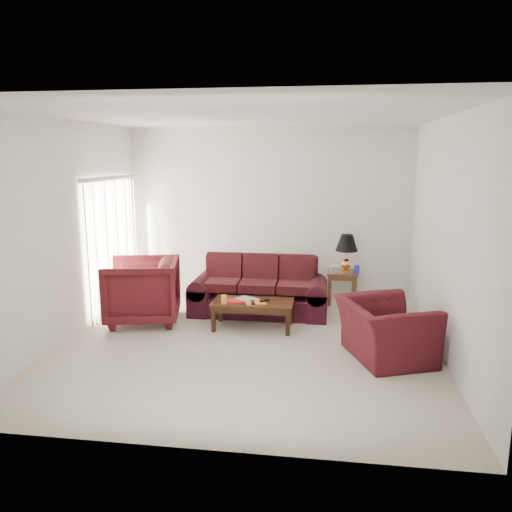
{
  "coord_description": "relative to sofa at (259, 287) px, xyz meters",
  "views": [
    {
      "loc": [
        1.01,
        -6.31,
        2.5
      ],
      "look_at": [
        0.0,
        0.85,
        1.05
      ],
      "focal_mm": 35.0,
      "sensor_mm": 36.0,
      "label": 1
    }
  ],
  "objects": [
    {
      "name": "floor",
      "position": [
        0.03,
        -1.36,
        -0.44
      ],
      "size": [
        5.0,
        5.0,
        0.0
      ],
      "primitive_type": "plane",
      "color": "beige",
      "rests_on": "ground"
    },
    {
      "name": "blinds",
      "position": [
        -2.39,
        -0.06,
        0.64
      ],
      "size": [
        0.1,
        2.0,
        2.16
      ],
      "primitive_type": "cube",
      "color": "silver",
      "rests_on": "ground"
    },
    {
      "name": "sofa",
      "position": [
        0.0,
        0.0,
        0.0
      ],
      "size": [
        2.24,
        1.1,
        0.89
      ],
      "primitive_type": null,
      "rotation": [
        0.0,
        0.0,
        0.08
      ],
      "color": "black",
      "rests_on": "ground"
    },
    {
      "name": "throw_pillow",
      "position": [
        -0.59,
        0.57,
        0.24
      ],
      "size": [
        0.4,
        0.23,
        0.4
      ],
      "primitive_type": "cube",
      "rotation": [
        -0.21,
        0.0,
        0.1
      ],
      "color": "black",
      "rests_on": "sofa"
    },
    {
      "name": "end_table",
      "position": [
        1.34,
        0.79,
        -0.16
      ],
      "size": [
        0.56,
        0.56,
        0.56
      ],
      "primitive_type": null,
      "rotation": [
        0.0,
        0.0,
        -0.1
      ],
      "color": "#4C361A",
      "rests_on": "ground"
    },
    {
      "name": "table_lamp",
      "position": [
        1.4,
        0.84,
        0.43
      ],
      "size": [
        0.42,
        0.42,
        0.63
      ],
      "primitive_type": null,
      "rotation": [
        0.0,
        0.0,
        -0.13
      ],
      "color": "#E19746",
      "rests_on": "end_table"
    },
    {
      "name": "clock",
      "position": [
        1.21,
        0.61,
        0.18
      ],
      "size": [
        0.13,
        0.08,
        0.12
      ],
      "primitive_type": "cube",
      "rotation": [
        0.0,
        0.0,
        0.34
      ],
      "color": "white",
      "rests_on": "end_table"
    },
    {
      "name": "blue_canister",
      "position": [
        1.57,
        0.64,
        0.19
      ],
      "size": [
        0.12,
        0.12,
        0.14
      ],
      "primitive_type": "cylinder",
      "rotation": [
        0.0,
        0.0,
        0.38
      ],
      "color": "#1C24BA",
      "rests_on": "end_table"
    },
    {
      "name": "picture_frame",
      "position": [
        1.21,
        0.91,
        0.2
      ],
      "size": [
        0.14,
        0.17,
        0.06
      ],
      "primitive_type": "cube",
      "rotation": [
        1.36,
        0.0,
        -0.01
      ],
      "color": "silver",
      "rests_on": "end_table"
    },
    {
      "name": "floor_lamp",
      "position": [
        -1.97,
        0.76,
        0.41
      ],
      "size": [
        0.32,
        0.32,
        1.71
      ],
      "primitive_type": null,
      "rotation": [
        0.0,
        0.0,
        0.18
      ],
      "color": "white",
      "rests_on": "ground"
    },
    {
      "name": "armchair_left",
      "position": [
        -1.71,
        -0.65,
        0.05
      ],
      "size": [
        1.29,
        1.26,
        0.98
      ],
      "primitive_type": "imported",
      "rotation": [
        0.0,
        0.0,
        -1.35
      ],
      "color": "#420F13",
      "rests_on": "ground"
    },
    {
      "name": "armchair_right",
      "position": [
        1.81,
        -1.58,
        -0.08
      ],
      "size": [
        1.32,
        1.4,
        0.73
      ],
      "primitive_type": "imported",
      "rotation": [
        0.0,
        0.0,
        1.93
      ],
      "color": "#3E0E15",
      "rests_on": "ground"
    },
    {
      "name": "coffee_table",
      "position": [
        0.0,
        -0.71,
        -0.24
      ],
      "size": [
        1.29,
        0.88,
        0.41
      ],
      "primitive_type": null,
      "rotation": [
        0.0,
        0.0,
        -0.27
      ],
      "color": "black",
      "rests_on": "ground"
    },
    {
      "name": "magazine_red",
      "position": [
        -0.24,
        -0.75,
        -0.03
      ],
      "size": [
        0.28,
        0.24,
        0.01
      ],
      "primitive_type": "cube",
      "rotation": [
        0.0,
        0.0,
        0.19
      ],
      "color": "red",
      "rests_on": "coffee_table"
    },
    {
      "name": "magazine_white",
      "position": [
        -0.09,
        -0.64,
        -0.02
      ],
      "size": [
        0.37,
        0.35,
        0.02
      ],
      "primitive_type": "cube",
      "rotation": [
        0.0,
        0.0,
        -0.51
      ],
      "color": "beige",
      "rests_on": "coffee_table"
    },
    {
      "name": "magazine_orange",
      "position": [
        0.06,
        -0.81,
        -0.03
      ],
      "size": [
        0.33,
        0.28,
        0.02
      ],
      "primitive_type": "cube",
      "rotation": [
        0.0,
        0.0,
        0.28
      ],
      "color": "orange",
      "rests_on": "coffee_table"
    },
    {
      "name": "remote_a",
      "position": [
        0.03,
        -0.86,
        -0.0
      ],
      "size": [
        0.09,
        0.19,
        0.02
      ],
      "primitive_type": "cube",
      "rotation": [
        0.0,
        0.0,
        0.2
      ],
      "color": "black",
      "rests_on": "coffee_table"
    },
    {
      "name": "remote_b",
      "position": [
        0.18,
        -0.74,
        -0.01
      ],
      "size": [
        0.14,
        0.16,
        0.02
      ],
      "primitive_type": "cube",
      "rotation": [
        0.0,
        0.0,
        -0.67
      ],
      "color": "black",
      "rests_on": "coffee_table"
    },
    {
      "name": "yellow_glass",
      "position": [
        -0.39,
        -0.9,
        0.03
      ],
      "size": [
        0.09,
        0.09,
        0.13
      ],
      "primitive_type": "cylinder",
      "rotation": [
        0.0,
        0.0,
        -0.21
      ],
      "color": "yellow",
      "rests_on": "coffee_table"
    }
  ]
}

